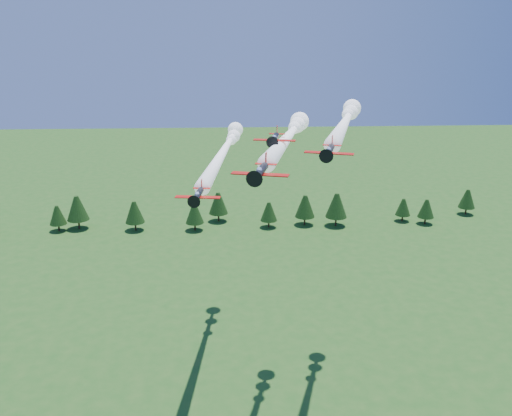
{
  "coord_description": "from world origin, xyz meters",
  "views": [
    {
      "loc": [
        -4.64,
        -82.32,
        69.52
      ],
      "look_at": [
        -0.61,
        0.0,
        42.13
      ],
      "focal_mm": 40.0,
      "sensor_mm": 36.0,
      "label": 1
    }
  ],
  "objects_px": {
    "plane_lead": "(289,135)",
    "plane_right": "(346,121)",
    "plane_left": "(225,149)",
    "plane_slot": "(275,138)"
  },
  "relations": [
    {
      "from": "plane_left",
      "to": "plane_slot",
      "type": "height_order",
      "value": "plane_slot"
    },
    {
      "from": "plane_left",
      "to": "plane_slot",
      "type": "bearing_deg",
      "value": -67.15
    },
    {
      "from": "plane_slot",
      "to": "plane_lead",
      "type": "bearing_deg",
      "value": 81.4
    },
    {
      "from": "plane_slot",
      "to": "plane_right",
      "type": "bearing_deg",
      "value": 58.1
    },
    {
      "from": "plane_right",
      "to": "plane_slot",
      "type": "xyz_separation_m",
      "value": [
        -14.39,
        -15.52,
        0.08
      ]
    },
    {
      "from": "plane_right",
      "to": "plane_slot",
      "type": "bearing_deg",
      "value": -116.31
    },
    {
      "from": "plane_lead",
      "to": "plane_right",
      "type": "height_order",
      "value": "plane_right"
    },
    {
      "from": "plane_right",
      "to": "plane_left",
      "type": "bearing_deg",
      "value": 165.91
    },
    {
      "from": "plane_lead",
      "to": "plane_left",
      "type": "relative_size",
      "value": 0.76
    },
    {
      "from": "plane_left",
      "to": "plane_right",
      "type": "height_order",
      "value": "plane_right"
    }
  ]
}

